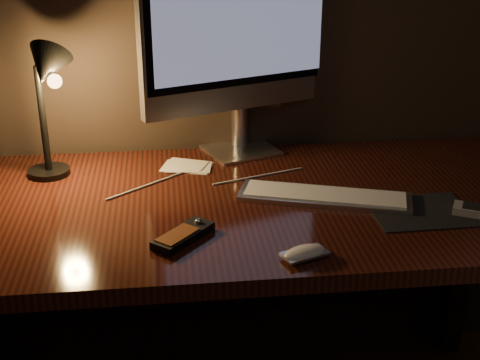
{
  "coord_description": "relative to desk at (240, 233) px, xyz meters",
  "views": [
    {
      "loc": [
        -0.18,
        0.38,
        1.43
      ],
      "look_at": [
        -0.02,
        1.73,
        0.85
      ],
      "focal_mm": 50.0,
      "sensor_mm": 36.0,
      "label": 1
    }
  ],
  "objects": [
    {
      "name": "keyboard",
      "position": [
        0.2,
        -0.09,
        0.14
      ],
      "size": [
        0.43,
        0.24,
        0.02
      ],
      "primitive_type": "cube",
      "rotation": [
        0.0,
        0.0,
        -0.32
      ],
      "color": "silver",
      "rests_on": "desk"
    },
    {
      "name": "desk_lamp",
      "position": [
        -0.47,
        0.12,
        0.38
      ],
      "size": [
        0.17,
        0.19,
        0.37
      ],
      "rotation": [
        0.0,
        0.0,
        0.12
      ],
      "color": "black",
      "rests_on": "desk"
    },
    {
      "name": "media_remote",
      "position": [
        -0.15,
        -0.26,
        0.14
      ],
      "size": [
        0.14,
        0.15,
        0.03
      ],
      "rotation": [
        0.0,
        0.0,
        0.85
      ],
      "color": "black",
      "rests_on": "desk"
    },
    {
      "name": "monitor",
      "position": [
        0.03,
        0.26,
        0.49
      ],
      "size": [
        0.56,
        0.24,
        0.61
      ],
      "rotation": [
        0.0,
        0.0,
        0.36
      ],
      "color": "silver",
      "rests_on": "desk"
    },
    {
      "name": "mouse",
      "position": [
        0.09,
        -0.37,
        0.14
      ],
      "size": [
        0.11,
        0.08,
        0.02
      ],
      "primitive_type": "ellipsoid",
      "rotation": [
        0.0,
        0.0,
        0.36
      ],
      "color": "white",
      "rests_on": "desk"
    },
    {
      "name": "mousepad",
      "position": [
        0.41,
        -0.19,
        0.13
      ],
      "size": [
        0.24,
        0.19,
        0.0
      ],
      "primitive_type": "cube",
      "rotation": [
        0.0,
        0.0,
        0.02
      ],
      "color": "black",
      "rests_on": "desk"
    },
    {
      "name": "cable",
      "position": [
        -0.08,
        0.05,
        0.13
      ],
      "size": [
        0.49,
        0.25,
        0.0
      ],
      "primitive_type": "cylinder",
      "rotation": [
        0.0,
        1.57,
        0.47
      ],
      "color": "white",
      "rests_on": "desk"
    },
    {
      "name": "desk",
      "position": [
        0.0,
        0.0,
        0.0
      ],
      "size": [
        1.6,
        0.75,
        0.75
      ],
      "color": "#36130C",
      "rests_on": "ground"
    },
    {
      "name": "papers",
      "position": [
        -0.13,
        0.16,
        0.13
      ],
      "size": [
        0.15,
        0.12,
        0.01
      ],
      "primitive_type": "cube",
      "rotation": [
        0.0,
        0.0,
        -0.29
      ],
      "color": "white",
      "rests_on": "desk"
    }
  ]
}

